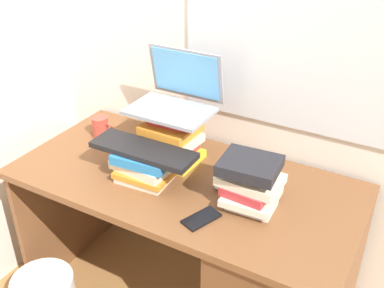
{
  "coord_description": "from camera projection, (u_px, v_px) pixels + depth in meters",
  "views": [
    {
      "loc": [
        0.78,
        -1.31,
        1.75
      ],
      "look_at": [
        0.05,
        -0.02,
        0.9
      ],
      "focal_mm": 43.31,
      "sensor_mm": 36.0,
      "label": 1
    }
  ],
  "objects": [
    {
      "name": "wall_back",
      "position": [
        231.0,
        11.0,
        1.83
      ],
      "size": [
        6.0,
        0.06,
        2.6
      ],
      "color": "silver",
      "rests_on": "ground"
    },
    {
      "name": "desk",
      "position": [
        257.0,
        274.0,
        1.83
      ],
      "size": [
        1.38,
        0.67,
        0.72
      ],
      "color": "brown",
      "rests_on": "ground"
    },
    {
      "name": "book_stack_tall",
      "position": [
        171.0,
        137.0,
        1.91
      ],
      "size": [
        0.25,
        0.2,
        0.22
      ],
      "color": "yellow",
      "rests_on": "desk"
    },
    {
      "name": "book_stack_keyboard_riser",
      "position": [
        145.0,
        165.0,
        1.81
      ],
      "size": [
        0.25,
        0.2,
        0.12
      ],
      "color": "beige",
      "rests_on": "desk"
    },
    {
      "name": "book_stack_side",
      "position": [
        250.0,
        182.0,
        1.64
      ],
      "size": [
        0.22,
        0.19,
        0.19
      ],
      "color": "white",
      "rests_on": "desk"
    },
    {
      "name": "laptop",
      "position": [
        177.0,
        95.0,
        1.87
      ],
      "size": [
        0.33,
        0.27,
        0.23
      ],
      "color": "gray",
      "rests_on": "book_stack_tall"
    },
    {
      "name": "keyboard",
      "position": [
        143.0,
        150.0,
        1.77
      ],
      "size": [
        0.42,
        0.15,
        0.02
      ],
      "primitive_type": "cube",
      "rotation": [
        0.0,
        0.0,
        0.01
      ],
      "color": "black",
      "rests_on": "book_stack_keyboard_riser"
    },
    {
      "name": "computer_mouse",
      "position": [
        223.0,
        182.0,
        1.78
      ],
      "size": [
        0.06,
        0.1,
        0.04
      ],
      "primitive_type": "ellipsoid",
      "color": "#A5A8AD",
      "rests_on": "desk"
    },
    {
      "name": "mug",
      "position": [
        101.0,
        127.0,
        2.11
      ],
      "size": [
        0.11,
        0.07,
        0.1
      ],
      "color": "#B23F33",
      "rests_on": "desk"
    },
    {
      "name": "cell_phone",
      "position": [
        201.0,
        219.0,
        1.61
      ],
      "size": [
        0.11,
        0.15,
        0.01
      ],
      "primitive_type": "cube",
      "rotation": [
        0.0,
        0.0,
        -0.37
      ],
      "color": "black",
      "rests_on": "desk"
    }
  ]
}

